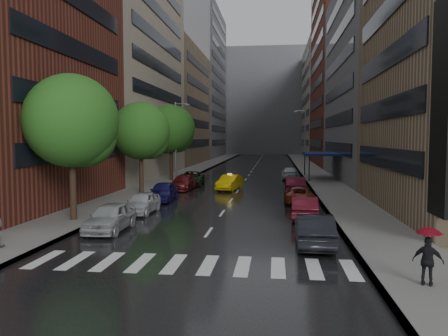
{
  "coord_description": "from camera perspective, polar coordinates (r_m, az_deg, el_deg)",
  "views": [
    {
      "loc": [
        3.55,
        -19.05,
        5.14
      ],
      "look_at": [
        0.0,
        11.12,
        3.0
      ],
      "focal_mm": 35.0,
      "sensor_mm": 36.0,
      "label": 1
    }
  ],
  "objects": [
    {
      "name": "tree_near",
      "position": [
        27.81,
        -19.3,
        5.81
      ],
      "size": [
        5.6,
        5.6,
        8.93
      ],
      "color": "#382619",
      "rests_on": "ground"
    },
    {
      "name": "buildings_left",
      "position": [
        80.75,
        -6.78,
        11.72
      ],
      "size": [
        8.0,
        108.0,
        38.0
      ],
      "color": "maroon",
      "rests_on": "ground"
    },
    {
      "name": "tree_mid",
      "position": [
        40.42,
        -10.82,
        4.78
      ],
      "size": [
        5.24,
        5.24,
        8.36
      ],
      "color": "#382619",
      "rests_on": "ground"
    },
    {
      "name": "tree_far",
      "position": [
        51.57,
        -6.95,
        5.12
      ],
      "size": [
        5.64,
        5.64,
        8.99
      ],
      "color": "#382619",
      "rests_on": "ground"
    },
    {
      "name": "buildings_right",
      "position": [
        77.24,
        15.48,
        11.24
      ],
      "size": [
        8.05,
        109.1,
        36.0
      ],
      "color": "#937A5B",
      "rests_on": "ground"
    },
    {
      "name": "ped_red_umbrella",
      "position": [
        16.4,
        25.14,
        -9.79
      ],
      "size": [
        1.06,
        0.82,
        2.01
      ],
      "color": "black",
      "rests_on": "sidewalk_right"
    },
    {
      "name": "taxi",
      "position": [
        42.6,
        0.74,
        -1.9
      ],
      "size": [
        2.43,
        4.7,
        1.47
      ],
      "primitive_type": "imported",
      "rotation": [
        0.0,
        0.0,
        -0.2
      ],
      "color": "yellow",
      "rests_on": "ground"
    },
    {
      "name": "sidewalk_right",
      "position": [
        69.44,
        11.19,
        -0.23
      ],
      "size": [
        4.0,
        140.0,
        0.15
      ],
      "primitive_type": "cube",
      "color": "gray",
      "rests_on": "ground"
    },
    {
      "name": "crosswalk",
      "position": [
        18.11,
        -4.33,
        -12.42
      ],
      "size": [
        13.15,
        2.8,
        0.01
      ],
      "color": "silver",
      "rests_on": "ground"
    },
    {
      "name": "street_lamp_left",
      "position": [
        50.32,
        -6.24,
        3.72
      ],
      "size": [
        1.74,
        0.22,
        9.0
      ],
      "color": "gray",
      "rests_on": "sidewalk_left"
    },
    {
      "name": "parked_cars_right",
      "position": [
        37.65,
        9.49,
        -2.75
      ],
      "size": [
        2.23,
        38.37,
        1.6
      ],
      "color": "black",
      "rests_on": "ground"
    },
    {
      "name": "ground",
      "position": [
        20.04,
        -3.79,
        -10.83
      ],
      "size": [
        220.0,
        220.0,
        0.0
      ],
      "primitive_type": "plane",
      "color": "gray",
      "rests_on": "ground"
    },
    {
      "name": "road",
      "position": [
        69.33,
        3.76,
        -0.23
      ],
      "size": [
        14.0,
        140.0,
        0.01
      ],
      "primitive_type": "cube",
      "color": "black",
      "rests_on": "ground"
    },
    {
      "name": "parked_cars_left",
      "position": [
        37.16,
        -7.28,
        -2.79
      ],
      "size": [
        2.73,
        28.23,
        1.56
      ],
      "color": "#A9AAAF",
      "rests_on": "ground"
    },
    {
      "name": "awning",
      "position": [
        54.35,
        12.45,
        1.82
      ],
      "size": [
        4.0,
        8.0,
        3.12
      ],
      "color": "navy",
      "rests_on": "sidewalk_right"
    },
    {
      "name": "sidewalk_left",
      "position": [
        70.36,
        -3.58,
        -0.11
      ],
      "size": [
        4.0,
        140.0,
        0.15
      ],
      "primitive_type": "cube",
      "color": "gray",
      "rests_on": "ground"
    },
    {
      "name": "street_lamp_right",
      "position": [
        64.18,
        10.46,
        3.73
      ],
      "size": [
        1.74,
        0.22,
        9.0
      ],
      "color": "gray",
      "rests_on": "sidewalk_right"
    },
    {
      "name": "building_far",
      "position": [
        137.52,
        5.27,
        8.54
      ],
      "size": [
        40.0,
        14.0,
        32.0
      ],
      "primitive_type": "cube",
      "color": "slate",
      "rests_on": "ground"
    }
  ]
}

